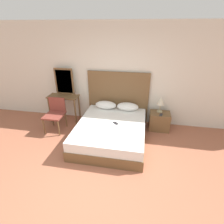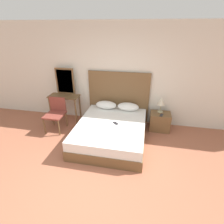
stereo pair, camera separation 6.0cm
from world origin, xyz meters
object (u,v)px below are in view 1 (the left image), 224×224
bed (111,132)px  phone_on_nightstand (161,115)px  vanity_desk (64,101)px  chair (55,112)px  table_lamp (161,101)px  phone_on_bed (116,123)px  nightstand (159,121)px

bed → phone_on_nightstand: (1.20, 0.63, 0.26)m
vanity_desk → chair: 0.51m
table_lamp → phone_on_bed: bearing=-142.5°
phone_on_bed → chair: bearing=172.0°
nightstand → vanity_desk: 2.74m
vanity_desk → chair: chair is taller
phone_on_bed → nightstand: (1.08, 0.73, -0.23)m
nightstand → table_lamp: (-0.02, 0.08, 0.54)m
phone_on_bed → phone_on_nightstand: bearing=29.8°
table_lamp → phone_on_nightstand: table_lamp is taller
phone_on_nightstand → chair: (-2.75, -0.39, 0.02)m
nightstand → vanity_desk: bearing=179.9°
nightstand → table_lamp: table_lamp is taller
table_lamp → nightstand: bearing=-78.3°
bed → vanity_desk: (-1.53, 0.74, 0.38)m
phone_on_bed → phone_on_nightstand: (1.09, 0.63, 0.02)m
phone_on_bed → table_lamp: size_ratio=0.38×
table_lamp → phone_on_nightstand: size_ratio=2.53×
bed → phone_on_bed: 0.26m
phone_on_bed → nightstand: 1.32m
bed → nightstand: 1.40m
phone_on_bed → chair: (-1.66, 0.23, 0.03)m
bed → chair: size_ratio=2.29×
nightstand → chair: (-2.74, -0.50, 0.26)m
bed → chair: chair is taller
table_lamp → chair: size_ratio=0.48×
phone_on_bed → chair: size_ratio=0.18×
nightstand → chair: chair is taller
bed → table_lamp: bearing=35.2°
nightstand → phone_on_nightstand: phone_on_nightstand is taller
bed → nightstand: nightstand is taller
phone_on_bed → phone_on_nightstand: size_ratio=0.97×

